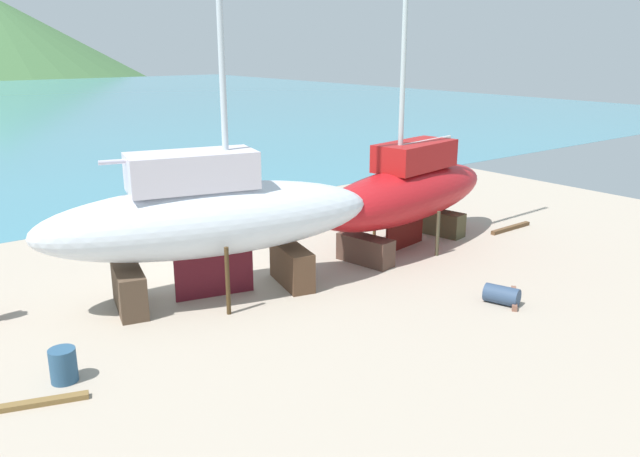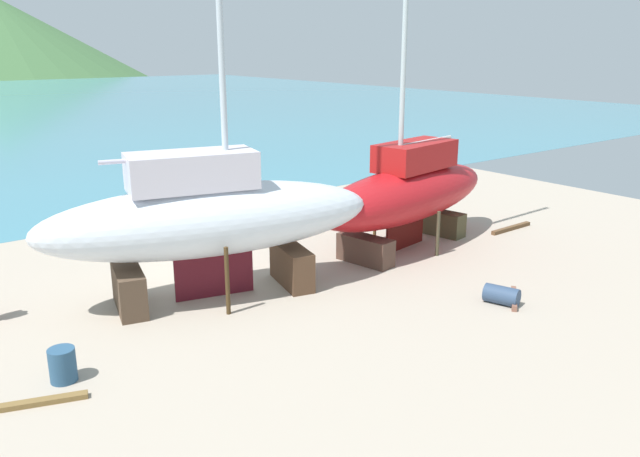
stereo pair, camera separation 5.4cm
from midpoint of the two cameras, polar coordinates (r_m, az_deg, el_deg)
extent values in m
plane|color=#AC9E8C|center=(17.77, -6.33, -7.11)|extent=(42.68, 42.68, 0.00)
cube|color=#513725|center=(19.17, -2.49, -3.35)|extent=(1.17, 2.13, 1.19)
cube|color=#4D3A2B|center=(18.11, -16.74, -5.26)|extent=(1.17, 2.13, 1.19)
cylinder|color=#52401A|center=(19.65, -10.49, -2.02)|extent=(0.12, 0.12, 1.90)
cylinder|color=#44301A|center=(17.11, -8.26, -4.70)|extent=(0.12, 0.12, 1.90)
ellipsoid|color=silver|center=(17.97, -9.65, 0.81)|extent=(9.87, 4.75, 2.03)
cube|color=#54121C|center=(18.50, -9.40, -4.36)|extent=(2.24, 0.63, 1.42)
cube|color=silver|center=(17.55, -11.38, 5.13)|extent=(3.70, 2.30, 1.02)
cylinder|color=#BCB6C9|center=(17.34, -13.77, 6.17)|extent=(3.27, 0.92, 0.12)
cube|color=#50372C|center=(21.09, 4.18, -1.92)|extent=(1.03, 2.07, 0.91)
cube|color=#484129|center=(24.68, 10.73, 0.53)|extent=(1.03, 2.07, 0.91)
cylinder|color=#46402C|center=(22.04, 10.64, -0.46)|extent=(0.12, 0.12, 1.58)
cylinder|color=#4D3C20|center=(23.51, 5.03, 0.81)|extent=(0.12, 0.12, 1.58)
ellipsoid|color=#B0161B|center=(22.46, 7.86, 3.05)|extent=(9.37, 3.99, 1.89)
cube|color=#520F0C|center=(22.87, 7.71, -0.86)|extent=(2.16, 0.45, 1.32)
cube|color=#A91717|center=(22.57, 8.65, 6.51)|extent=(3.48, 2.02, 0.94)
cylinder|color=silver|center=(23.07, 9.65, 7.75)|extent=(3.15, 0.67, 0.12)
cylinder|color=#2B5071|center=(14.99, -22.08, -11.33)|extent=(0.70, 0.70, 0.75)
cylinder|color=#314563|center=(18.55, 16.12, -5.79)|extent=(0.79, 1.06, 0.52)
cylinder|color=brown|center=(30.60, 9.75, 3.33)|extent=(1.02, 1.10, 0.61)
cube|color=brown|center=(18.91, 17.15, -6.04)|extent=(1.36, 1.07, 0.16)
cube|color=brown|center=(14.52, -26.41, -14.25)|extent=(3.02, 1.21, 0.11)
cube|color=brown|center=(26.01, 16.90, 0.03)|extent=(2.29, 0.21, 0.15)
camera|label=1|loc=(0.03, -89.92, 0.02)|focal=35.52mm
camera|label=2|loc=(0.03, 90.08, -0.02)|focal=35.52mm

